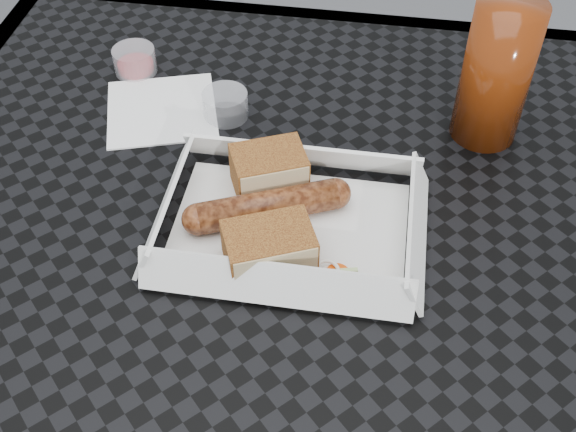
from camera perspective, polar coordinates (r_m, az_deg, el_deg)
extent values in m
cube|color=black|center=(0.70, -2.07, -1.36)|extent=(0.80, 0.80, 0.01)
cube|color=black|center=(1.00, 2.12, 14.94)|extent=(0.80, 0.03, 0.03)
cylinder|color=black|center=(1.28, -14.29, 0.90)|extent=(0.03, 0.03, 0.73)
cylinder|color=black|center=(1.23, 17.85, -2.80)|extent=(0.03, 0.03, 0.73)
cube|color=white|center=(0.69, 0.13, -1.00)|extent=(0.22, 0.15, 0.00)
cylinder|color=brown|center=(0.68, -1.61, 0.77)|extent=(0.14, 0.08, 0.03)
sphere|color=brown|center=(0.70, 3.77, 1.77)|extent=(0.03, 0.03, 0.03)
sphere|color=brown|center=(0.68, -7.14, -0.27)|extent=(0.03, 0.03, 0.03)
cube|color=brown|center=(0.71, -1.51, 3.60)|extent=(0.08, 0.07, 0.04)
cube|color=brown|center=(0.64, -1.51, -2.52)|extent=(0.09, 0.08, 0.04)
cylinder|color=#DC4809|center=(0.65, 3.33, -4.56)|extent=(0.02, 0.02, 0.00)
torus|color=white|center=(0.64, 3.98, -5.03)|extent=(0.02, 0.02, 0.00)
cube|color=#B2D17F|center=(0.65, 4.32, -4.53)|extent=(0.02, 0.02, 0.00)
cube|color=white|center=(0.83, -9.95, 8.27)|extent=(0.15, 0.15, 0.00)
cylinder|color=maroon|center=(0.89, -12.02, 11.92)|extent=(0.05, 0.05, 0.03)
cylinder|color=silver|center=(0.81, -4.97, 8.76)|extent=(0.05, 0.05, 0.03)
cylinder|color=#5C2007|center=(0.77, 16.15, 10.78)|extent=(0.07, 0.07, 0.16)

